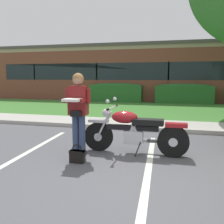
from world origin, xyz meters
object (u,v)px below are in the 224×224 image
Objects in this scene: motorcycle at (139,132)px; rider_person at (78,108)px; handbag at (77,155)px; hedge_left at (116,92)px; hedge_center_left at (184,93)px; brick_building at (171,74)px.

motorcycle is 1.31× the size of rider_person.
rider_person is 0.96m from handbag.
motorcycle reaches higher than handbag.
rider_person is 0.50× the size of hedge_left.
hedge_left is at bearing -180.00° from hedge_center_left.
brick_building is at bearing 62.11° from hedge_left.
hedge_left is at bearing 100.10° from handbag.
rider_person is 10.96m from hedge_left.
motorcycle is 1.39m from handbag.
hedge_center_left is at bearing 0.00° from hedge_left.
rider_person is 11.05m from hedge_center_left.
hedge_center_left is 0.12× the size of brick_building.
brick_building reaches higher than handbag.
brick_building is (1.27, 17.37, 1.76)m from handbag.
brick_building is (3.27, 6.17, 1.25)m from hedge_left.
rider_person is at bearing 107.74° from handbag.
handbag is 0.11× the size of hedge_center_left.
rider_person is 4.74× the size of handbag.
hedge_center_left is (4.21, 0.00, 0.00)m from hedge_left.
brick_building is (0.22, 16.52, 1.42)m from motorcycle.
hedge_center_left reaches higher than motorcycle.
handbag is 0.01× the size of brick_building.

